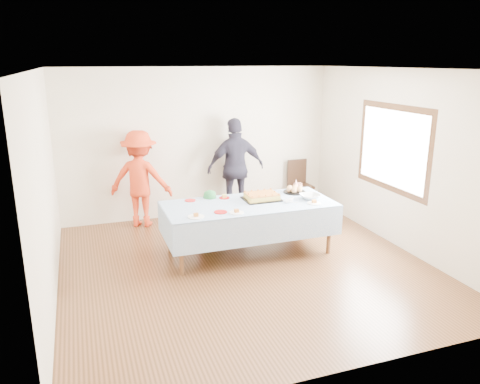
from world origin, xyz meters
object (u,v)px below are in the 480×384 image
at_px(birthday_cake, 262,197).
at_px(dining_chair, 299,181).
at_px(party_table, 249,207).
at_px(adult_left, 140,179).

height_order(birthday_cake, dining_chair, dining_chair).
height_order(party_table, birthday_cake, birthday_cake).
bearing_deg(birthday_cake, dining_chair, 49.42).
bearing_deg(party_table, adult_left, 127.14).
relative_size(party_table, adult_left, 1.49).
bearing_deg(birthday_cake, adult_left, 133.67).
xyz_separation_m(birthday_cake, adult_left, (-1.59, 1.66, 0.01)).
relative_size(birthday_cake, adult_left, 0.33).
height_order(party_table, adult_left, adult_left).
bearing_deg(dining_chair, party_table, -134.98).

